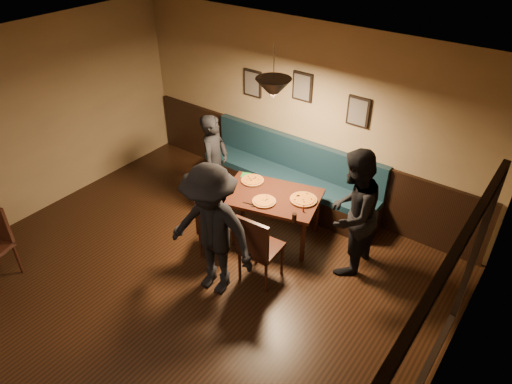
# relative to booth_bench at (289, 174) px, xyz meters

# --- Properties ---
(floor) EXTENTS (7.00, 7.00, 0.00)m
(floor) POSITION_rel_booth_bench_xyz_m (0.00, -3.20, -0.50)
(floor) COLOR black
(floor) RESTS_ON ground
(ceiling) EXTENTS (7.00, 7.00, 0.00)m
(ceiling) POSITION_rel_booth_bench_xyz_m (0.00, -3.20, 2.30)
(ceiling) COLOR silver
(ceiling) RESTS_ON ground
(wall_back) EXTENTS (6.00, 0.00, 6.00)m
(wall_back) POSITION_rel_booth_bench_xyz_m (0.00, 0.30, 0.90)
(wall_back) COLOR #8C704F
(wall_back) RESTS_ON ground
(wainscot) EXTENTS (5.88, 0.06, 1.00)m
(wainscot) POSITION_rel_booth_bench_xyz_m (0.00, 0.27, 0.00)
(wainscot) COLOR black
(wainscot) RESTS_ON ground
(booth_bench) EXTENTS (3.00, 0.60, 1.00)m
(booth_bench) POSITION_rel_booth_bench_xyz_m (0.00, 0.00, 0.00)
(booth_bench) COLOR #0F232D
(booth_bench) RESTS_ON ground
(window_frame) EXTENTS (0.06, 2.56, 1.86)m
(window_frame) POSITION_rel_booth_bench_xyz_m (2.96, -2.70, 1.00)
(window_frame) COLOR black
(window_frame) RESTS_ON wall_right
(window_glass) EXTENTS (0.00, 2.40, 2.40)m
(window_glass) POSITION_rel_booth_bench_xyz_m (2.93, -2.70, 1.00)
(window_glass) COLOR black
(window_glass) RESTS_ON wall_right
(picture_left) EXTENTS (0.32, 0.04, 0.42)m
(picture_left) POSITION_rel_booth_bench_xyz_m (-0.90, 0.27, 1.20)
(picture_left) COLOR black
(picture_left) RESTS_ON wall_back
(picture_center) EXTENTS (0.32, 0.04, 0.42)m
(picture_center) POSITION_rel_booth_bench_xyz_m (0.00, 0.27, 1.35)
(picture_center) COLOR black
(picture_center) RESTS_ON wall_back
(picture_right) EXTENTS (0.32, 0.04, 0.42)m
(picture_right) POSITION_rel_booth_bench_xyz_m (0.90, 0.27, 1.20)
(picture_right) COLOR black
(picture_right) RESTS_ON wall_back
(pendant_lamp) EXTENTS (0.44, 0.44, 0.25)m
(pendant_lamp) POSITION_rel_booth_bench_xyz_m (0.28, -0.89, 1.75)
(pendant_lamp) COLOR black
(pendant_lamp) RESTS_ON ceiling
(dining_table) EXTENTS (1.50, 1.17, 0.71)m
(dining_table) POSITION_rel_booth_bench_xyz_m (0.28, -0.89, -0.14)
(dining_table) COLOR black
(dining_table) RESTS_ON floor
(chair_near_left) EXTENTS (0.55, 0.55, 0.94)m
(chair_near_left) POSITION_rel_booth_bench_xyz_m (-0.11, -1.61, -0.03)
(chair_near_left) COLOR black
(chair_near_left) RESTS_ON floor
(chair_near_right) EXTENTS (0.49, 0.49, 1.04)m
(chair_near_right) POSITION_rel_booth_bench_xyz_m (0.68, -1.67, 0.02)
(chair_near_right) COLOR #33180E
(chair_near_right) RESTS_ON floor
(diner_left) EXTENTS (0.52, 0.65, 1.57)m
(diner_left) POSITION_rel_booth_bench_xyz_m (-0.81, -0.80, 0.29)
(diner_left) COLOR black
(diner_left) RESTS_ON floor
(diner_right) EXTENTS (0.68, 0.86, 1.74)m
(diner_right) POSITION_rel_booth_bench_xyz_m (1.46, -0.82, 0.37)
(diner_right) COLOR black
(diner_right) RESTS_ON floor
(diner_front) EXTENTS (1.20, 0.77, 1.77)m
(diner_front) POSITION_rel_booth_bench_xyz_m (0.30, -2.15, 0.39)
(diner_front) COLOR black
(diner_front) RESTS_ON floor
(pizza_a) EXTENTS (0.36, 0.36, 0.04)m
(pizza_a) POSITION_rel_booth_bench_xyz_m (-0.13, -0.76, 0.23)
(pizza_a) COLOR orange
(pizza_a) RESTS_ON dining_table
(pizza_b) EXTENTS (0.37, 0.37, 0.04)m
(pizza_b) POSITION_rel_booth_bench_xyz_m (0.31, -1.09, 0.23)
(pizza_b) COLOR orange
(pizza_b) RESTS_ON dining_table
(pizza_c) EXTENTS (0.43, 0.43, 0.04)m
(pizza_c) POSITION_rel_booth_bench_xyz_m (0.71, -0.74, 0.23)
(pizza_c) COLOR orange
(pizza_c) RESTS_ON dining_table
(soda_glass) EXTENTS (0.06, 0.06, 0.13)m
(soda_glass) POSITION_rel_booth_bench_xyz_m (0.87, -1.22, 0.28)
(soda_glass) COLOR black
(soda_glass) RESTS_ON dining_table
(tabasco_bottle) EXTENTS (0.03, 0.03, 0.11)m
(tabasco_bottle) POSITION_rel_booth_bench_xyz_m (0.84, -0.96, 0.26)
(tabasco_bottle) COLOR #A71E05
(tabasco_bottle) RESTS_ON dining_table
(napkin_a) EXTENTS (0.18, 0.18, 0.01)m
(napkin_a) POSITION_rel_booth_bench_xyz_m (-0.31, -0.69, 0.21)
(napkin_a) COLOR #1B6822
(napkin_a) RESTS_ON dining_table
(napkin_b) EXTENTS (0.18, 0.18, 0.01)m
(napkin_b) POSITION_rel_booth_bench_xyz_m (-0.26, -1.21, 0.21)
(napkin_b) COLOR #20783A
(napkin_b) RESTS_ON dining_table
(cutlery_set) EXTENTS (0.19, 0.07, 0.00)m
(cutlery_set) POSITION_rel_booth_bench_xyz_m (0.24, -1.24, 0.21)
(cutlery_set) COLOR silver
(cutlery_set) RESTS_ON dining_table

